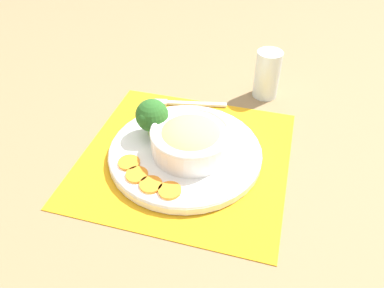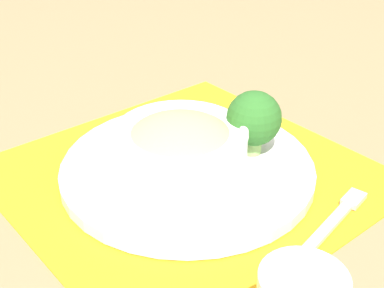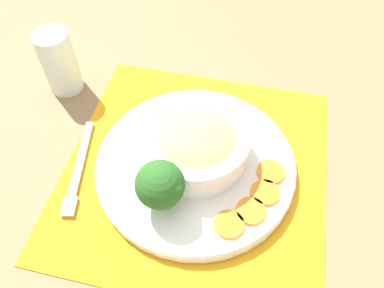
{
  "view_description": "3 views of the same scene",
  "coord_description": "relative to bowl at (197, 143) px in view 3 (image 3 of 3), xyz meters",
  "views": [
    {
      "loc": [
        -0.58,
        -0.11,
        0.54
      ],
      "look_at": [
        -0.01,
        -0.02,
        0.04
      ],
      "focal_mm": 35.0,
      "sensor_mm": 36.0,
      "label": 1
    },
    {
      "loc": [
        0.4,
        -0.4,
        0.38
      ],
      "look_at": [
        -0.0,
        0.01,
        0.04
      ],
      "focal_mm": 50.0,
      "sensor_mm": 36.0,
      "label": 2
    },
    {
      "loc": [
        -0.04,
        0.34,
        0.52
      ],
      "look_at": [
        0.01,
        -0.01,
        0.05
      ],
      "focal_mm": 35.0,
      "sensor_mm": 36.0,
      "label": 3
    }
  ],
  "objects": [
    {
      "name": "placemat",
      "position": [
        0.0,
        0.01,
        -0.05
      ],
      "size": [
        0.46,
        0.47,
        0.0
      ],
      "color": "orange",
      "rests_on": "ground_plane"
    },
    {
      "name": "carrot_slice_extra",
      "position": [
        -0.12,
        0.02,
        -0.03
      ],
      "size": [
        0.04,
        0.04,
        0.01
      ],
      "color": "orange",
      "rests_on": "plate"
    },
    {
      "name": "fork",
      "position": [
        0.19,
        0.05,
        -0.05
      ],
      "size": [
        0.03,
        0.18,
        0.01
      ],
      "rotation": [
        0.0,
        0.0,
        0.1
      ],
      "color": "#B7B7BC",
      "rests_on": "placemat"
    },
    {
      "name": "water_glass",
      "position": [
        0.27,
        -0.15,
        0.0
      ],
      "size": [
        0.06,
        0.06,
        0.12
      ],
      "color": "silver",
      "rests_on": "ground_plane"
    },
    {
      "name": "bowl",
      "position": [
        0.0,
        0.0,
        0.0
      ],
      "size": [
        0.17,
        0.17,
        0.07
      ],
      "color": "white",
      "rests_on": "plate"
    },
    {
      "name": "carrot_slice_near",
      "position": [
        -0.06,
        0.12,
        -0.03
      ],
      "size": [
        0.04,
        0.04,
        0.01
      ],
      "color": "orange",
      "rests_on": "plate"
    },
    {
      "name": "plate",
      "position": [
        0.0,
        0.01,
        -0.04
      ],
      "size": [
        0.32,
        0.32,
        0.02
      ],
      "color": "white",
      "rests_on": "placemat"
    },
    {
      "name": "ground_plane",
      "position": [
        0.0,
        0.01,
        -0.05
      ],
      "size": [
        4.0,
        4.0,
        0.0
      ],
      "primitive_type": "plane",
      "color": "#8C704C"
    },
    {
      "name": "broccoli_floret",
      "position": [
        0.04,
        0.09,
        0.02
      ],
      "size": [
        0.07,
        0.07,
        0.09
      ],
      "color": "#84AD5B",
      "rests_on": "plate"
    },
    {
      "name": "carrot_slice_middle",
      "position": [
        -0.09,
        0.09,
        -0.03
      ],
      "size": [
        0.04,
        0.04,
        0.01
      ],
      "color": "orange",
      "rests_on": "plate"
    },
    {
      "name": "carrot_slice_far",
      "position": [
        -0.11,
        0.06,
        -0.03
      ],
      "size": [
        0.04,
        0.04,
        0.01
      ],
      "color": "orange",
      "rests_on": "plate"
    }
  ]
}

